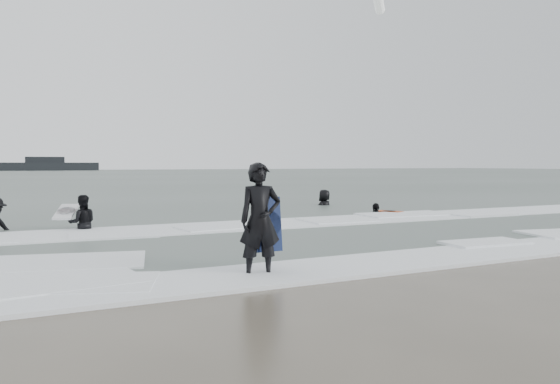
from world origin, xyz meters
name	(u,v)px	position (x,y,z in m)	size (l,w,h in m)	color
ground	(387,257)	(0.00, 0.00, 0.00)	(320.00, 320.00, 0.00)	brown
sea	(65,176)	(0.00, 80.00, 0.06)	(320.00, 320.00, 0.00)	#47544C
surfer_centre	(260,277)	(-3.10, -0.62, 0.00)	(0.71, 0.47, 1.95)	black
surfer_wading	(82,231)	(-5.12, 7.21, 0.00)	(0.77, 0.60, 1.58)	black
surfer_right_near	(376,215)	(5.24, 7.62, 0.00)	(0.94, 0.39, 1.60)	black
surfer_right_far	(324,206)	(5.64, 12.05, 0.00)	(0.93, 0.60, 1.90)	black
surf_foam	(301,234)	(0.00, 3.70, 0.04)	(30.03, 9.06, 0.09)	white
bodyboards	(254,214)	(-0.84, 4.94, 0.50)	(12.09, 8.43, 1.25)	#0E1A43
vessel_horizon	(45,166)	(0.34, 148.29, 1.36)	(26.75, 4.78, 3.63)	black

